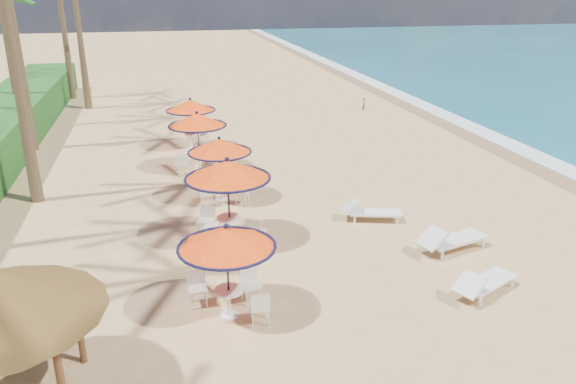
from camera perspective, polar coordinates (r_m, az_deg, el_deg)
name	(u,v)px	position (r m, az deg, el deg)	size (l,w,h in m)	color
ground	(435,281)	(14.81, 14.68, -8.73)	(160.00, 160.00, 0.00)	tan
foam_strip	(521,150)	(27.42, 22.61, 3.99)	(1.20, 140.00, 0.04)	white
wetsand_band	(503,151)	(26.91, 21.04, 3.91)	(1.40, 140.00, 0.02)	olive
station_0	(228,249)	(12.29, -6.11, -5.74)	(2.17, 2.17, 2.27)	black
station_1	(227,181)	(15.77, -6.24, 1.13)	(2.45, 2.45, 2.56)	black
station_2	(220,154)	(19.05, -6.93, 3.87)	(2.18, 2.24, 2.27)	black
station_3	(197,127)	(22.42, -9.19, 6.55)	(2.30, 2.33, 2.40)	black
station_4	(192,111)	(25.62, -9.73, 8.11)	(2.21, 2.21, 2.31)	black
lounger_near	(484,283)	(14.41, 19.25, -8.68)	(2.00, 1.38, 0.69)	white
lounger_mid	(451,239)	(16.32, 16.20, -4.62)	(2.27, 1.22, 0.78)	white
lounger_far	(369,211)	(17.85, 8.27, -1.93)	(1.97, 1.10, 0.67)	white
person	(364,104)	(33.41, 7.73, 8.86)	(0.30, 0.20, 0.83)	brown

